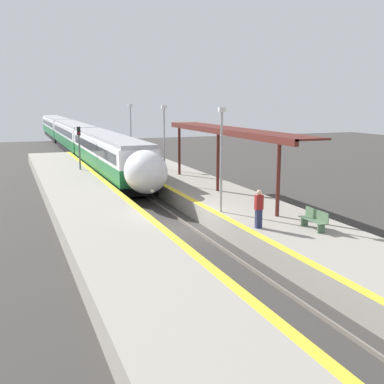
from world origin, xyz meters
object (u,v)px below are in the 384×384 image
at_px(railway_signal, 79,148).
at_px(train, 75,136).
at_px(lamppost_mid, 164,139).
at_px(lamppost_far, 131,131).
at_px(person_waiting, 259,208).
at_px(lamppost_near, 221,153).
at_px(platform_bench, 314,219).

bearing_deg(railway_signal, train, 83.43).
bearing_deg(lamppost_mid, train, 93.88).
bearing_deg(lamppost_far, person_waiting, -89.33).
distance_m(train, lamppost_near, 40.15).
distance_m(person_waiting, lamppost_mid, 13.25).
relative_size(train, person_waiting, 39.69).
bearing_deg(railway_signal, lamppost_mid, -62.24).
xyz_separation_m(train, person_waiting, (2.33, -43.61, -0.26)).
xyz_separation_m(platform_bench, railway_signal, (-7.09, 22.87, 1.30)).
xyz_separation_m(person_waiting, railway_signal, (-4.85, 21.78, 0.85)).
height_order(train, lamppost_mid, lamppost_mid).
bearing_deg(railway_signal, platform_bench, -72.79).
distance_m(train, lamppost_far, 21.21).
height_order(lamppost_near, lamppost_mid, same).
xyz_separation_m(lamppost_mid, lamppost_far, (0.00, 9.52, 0.00)).
height_order(platform_bench, lamppost_near, lamppost_near).
bearing_deg(lamppost_far, train, 95.63).
bearing_deg(lamppost_mid, person_waiting, -88.85).
bearing_deg(person_waiting, platform_bench, -26.02).
relative_size(platform_bench, railway_signal, 0.37).
distance_m(person_waiting, lamppost_far, 22.69).
bearing_deg(platform_bench, lamppost_far, 96.03).
height_order(person_waiting, lamppost_near, lamppost_near).
distance_m(train, lamppost_mid, 30.67).
bearing_deg(railway_signal, lamppost_far, 9.96).
height_order(platform_bench, lamppost_mid, lamppost_mid).
bearing_deg(lamppost_far, lamppost_mid, -90.00).
distance_m(railway_signal, lamppost_near, 18.84).
bearing_deg(train, lamppost_far, -84.37).
xyz_separation_m(lamppost_near, lamppost_far, (0.00, 19.03, 0.00)).
xyz_separation_m(train, platform_bench, (4.57, -44.70, -0.70)).
bearing_deg(lamppost_near, lamppost_mid, 90.00).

